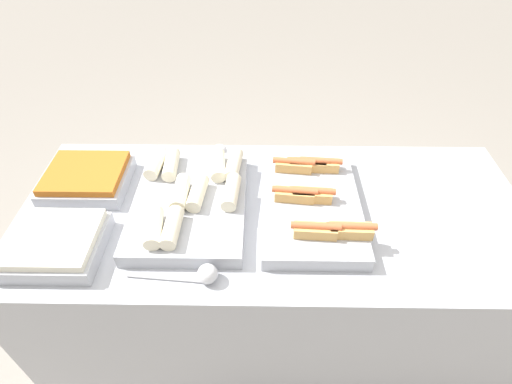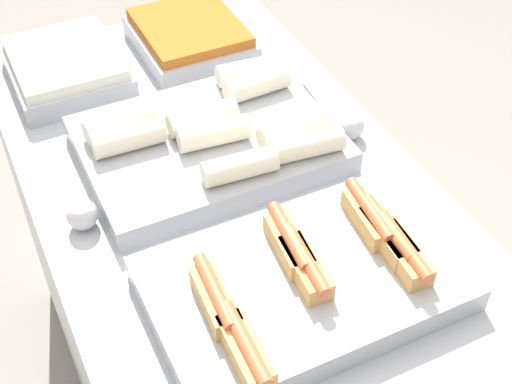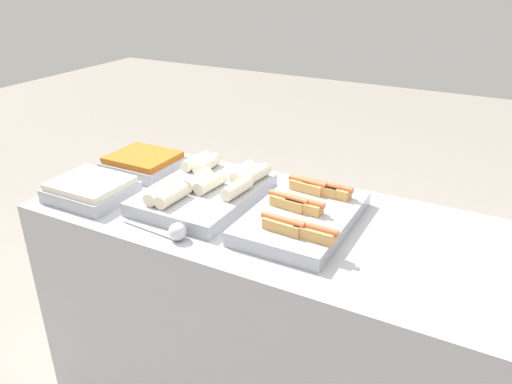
{
  "view_description": "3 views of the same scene",
  "coord_description": "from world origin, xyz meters",
  "px_view_note": "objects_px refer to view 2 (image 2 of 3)",
  "views": [
    {
      "loc": [
        -0.05,
        -0.94,
        1.85
      ],
      "look_at": [
        -0.06,
        0.0,
        0.98
      ],
      "focal_mm": 28.0,
      "sensor_mm": 36.0,
      "label": 1
    },
    {
      "loc": [
        0.75,
        -0.39,
        1.84
      ],
      "look_at": [
        -0.06,
        0.0,
        0.98
      ],
      "focal_mm": 50.0,
      "sensor_mm": 36.0,
      "label": 2
    },
    {
      "loc": [
        0.68,
        -1.38,
        1.72
      ],
      "look_at": [
        -0.06,
        0.0,
        0.98
      ],
      "focal_mm": 35.0,
      "sensor_mm": 36.0,
      "label": 3
    }
  ],
  "objects_px": {
    "tray_side_back": "(190,37)",
    "serving_spoon_near": "(80,211)",
    "tray_wraps": "(212,139)",
    "serving_spoon_far": "(347,124)",
    "tray_side_front": "(66,68)",
    "tray_hotdogs": "(306,280)"
  },
  "relations": [
    {
      "from": "serving_spoon_near",
      "to": "tray_hotdogs",
      "type": "bearing_deg",
      "value": 41.7
    },
    {
      "from": "tray_wraps",
      "to": "serving_spoon_far",
      "type": "height_order",
      "value": "tray_wraps"
    },
    {
      "from": "tray_wraps",
      "to": "tray_side_front",
      "type": "xyz_separation_m",
      "value": [
        -0.38,
        -0.2,
        -0.0
      ]
    },
    {
      "from": "tray_hotdogs",
      "to": "tray_side_front",
      "type": "distance_m",
      "value": 0.8
    },
    {
      "from": "tray_hotdogs",
      "to": "tray_side_front",
      "type": "height_order",
      "value": "tray_hotdogs"
    },
    {
      "from": "tray_side_front",
      "to": "tray_wraps",
      "type": "bearing_deg",
      "value": 27.34
    },
    {
      "from": "tray_wraps",
      "to": "serving_spoon_far",
      "type": "distance_m",
      "value": 0.28
    },
    {
      "from": "tray_wraps",
      "to": "tray_side_front",
      "type": "bearing_deg",
      "value": -152.66
    },
    {
      "from": "tray_wraps",
      "to": "serving_spoon_near",
      "type": "relative_size",
      "value": 1.88
    },
    {
      "from": "tray_side_back",
      "to": "serving_spoon_far",
      "type": "bearing_deg",
      "value": 21.19
    },
    {
      "from": "tray_hotdogs",
      "to": "tray_side_back",
      "type": "height_order",
      "value": "tray_hotdogs"
    },
    {
      "from": "tray_wraps",
      "to": "serving_spoon_near",
      "type": "xyz_separation_m",
      "value": [
        0.07,
        -0.29,
        -0.01
      ]
    },
    {
      "from": "tray_wraps",
      "to": "tray_side_back",
      "type": "relative_size",
      "value": 1.75
    },
    {
      "from": "tray_side_front",
      "to": "serving_spoon_far",
      "type": "xyz_separation_m",
      "value": [
        0.44,
        0.47,
        -0.01
      ]
    },
    {
      "from": "tray_side_back",
      "to": "tray_wraps",
      "type": "bearing_deg",
      "value": -15.3
    },
    {
      "from": "tray_side_front",
      "to": "serving_spoon_near",
      "type": "height_order",
      "value": "tray_side_front"
    },
    {
      "from": "tray_wraps",
      "to": "tray_side_back",
      "type": "xyz_separation_m",
      "value": [
        -0.38,
        0.1,
        -0.0
      ]
    },
    {
      "from": "tray_side_back",
      "to": "serving_spoon_near",
      "type": "relative_size",
      "value": 1.08
    },
    {
      "from": "tray_wraps",
      "to": "serving_spoon_far",
      "type": "xyz_separation_m",
      "value": [
        0.06,
        0.27,
        -0.01
      ]
    },
    {
      "from": "serving_spoon_near",
      "to": "serving_spoon_far",
      "type": "xyz_separation_m",
      "value": [
        -0.01,
        0.57,
        0.0
      ]
    },
    {
      "from": "tray_side_front",
      "to": "tray_side_back",
      "type": "height_order",
      "value": "same"
    },
    {
      "from": "tray_hotdogs",
      "to": "serving_spoon_near",
      "type": "relative_size",
      "value": 1.92
    }
  ]
}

